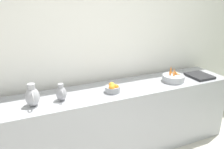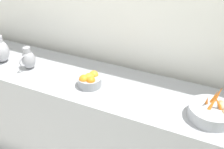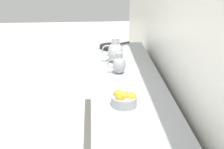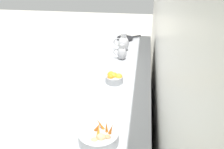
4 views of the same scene
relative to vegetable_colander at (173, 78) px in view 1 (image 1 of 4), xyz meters
The scene contains 7 objects.
tile_wall_left 0.80m from the vegetable_colander, 143.26° to the right, with size 0.10×7.82×3.00m, color white.
prep_counter 1.02m from the vegetable_colander, 94.59° to the right, with size 0.63×3.36×0.94m, color #9EA0A5.
vegetable_colander is the anchor object (origin of this frame).
orange_bowl 0.93m from the vegetable_colander, 89.51° to the right, with size 0.19×0.19×0.11m.
metal_pitcher_tall 1.86m from the vegetable_colander, 90.06° to the right, with size 0.21×0.15×0.25m.
metal_pitcher_short 1.55m from the vegetable_colander, 90.49° to the right, with size 0.17×0.12×0.20m.
counter_sink_basin 0.46m from the vegetable_colander, 87.59° to the left, with size 0.34×0.30×0.04m, color #232326.
Camera 1 is at (0.86, -1.20, 2.05)m, focal length 35.78 mm.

